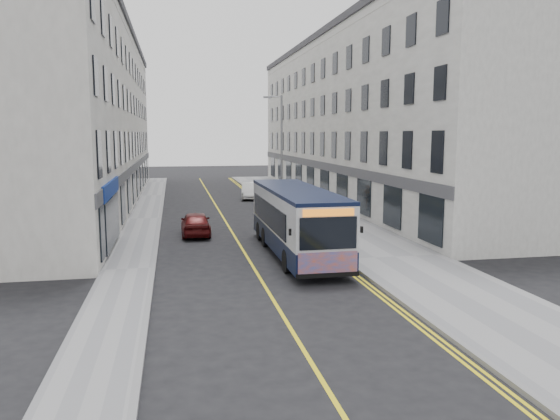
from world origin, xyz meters
name	(u,v)px	position (x,y,z in m)	size (l,w,h in m)	color
ground	(248,259)	(0.00, 0.00, 0.00)	(140.00, 140.00, 0.00)	black
pavement_east	(317,214)	(6.25, 12.00, 0.06)	(4.50, 64.00, 0.12)	gray
pavement_west	(144,219)	(-5.00, 12.00, 0.06)	(2.00, 64.00, 0.12)	gray
kerb_east	(284,215)	(4.00, 12.00, 0.07)	(0.18, 64.00, 0.13)	slate
kerb_west	(160,219)	(-4.00, 12.00, 0.07)	(0.18, 64.00, 0.13)	slate
road_centre_line	(223,218)	(0.00, 12.00, 0.00)	(0.12, 64.00, 0.01)	yellow
road_dbl_yellow_inner	(277,216)	(3.55, 12.00, 0.00)	(0.10, 64.00, 0.01)	yellow
road_dbl_yellow_outer	(280,216)	(3.75, 12.00, 0.00)	(0.10, 64.00, 0.01)	yellow
terrace_east	(351,120)	(11.50, 21.00, 6.50)	(6.00, 46.00, 13.00)	white
terrace_west	(93,119)	(-9.00, 21.00, 6.50)	(6.00, 46.00, 13.00)	silver
streetlamp	(280,149)	(4.17, 14.00, 4.38)	(1.32, 0.18, 8.00)	gray
city_bus	(296,219)	(2.22, 0.47, 1.64)	(2.41, 10.30, 2.99)	black
bicycle	(336,237)	(4.40, 1.40, 0.57)	(0.60, 1.72, 0.90)	black
pedestrian_near	(306,197)	(6.13, 14.40, 0.92)	(0.58, 0.38, 1.60)	brown
pedestrian_far	(320,200)	(6.65, 12.66, 0.91)	(0.77, 0.60, 1.58)	black
car_white	(250,191)	(3.20, 22.12, 0.68)	(1.43, 4.10, 1.35)	silver
car_maroon	(196,223)	(-2.00, 6.18, 0.65)	(1.52, 3.79, 1.29)	#4F0D0D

